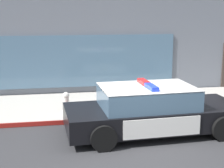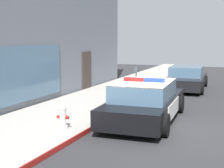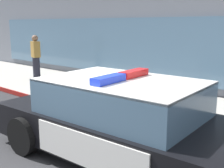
{
  "view_description": "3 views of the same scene",
  "coord_description": "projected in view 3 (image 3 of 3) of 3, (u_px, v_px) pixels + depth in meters",
  "views": [
    {
      "loc": [
        -1.85,
        -8.24,
        3.45
      ],
      "look_at": [
        -0.14,
        1.65,
        1.28
      ],
      "focal_mm": 54.46,
      "sensor_mm": 36.0,
      "label": 1
    },
    {
      "loc": [
        -9.81,
        -2.36,
        2.81
      ],
      "look_at": [
        0.46,
        1.76,
        1.27
      ],
      "focal_mm": 53.2,
      "sensor_mm": 36.0,
      "label": 2
    },
    {
      "loc": [
        3.63,
        -2.91,
        2.29
      ],
      "look_at": [
        -0.51,
        1.86,
        0.96
      ],
      "focal_mm": 45.95,
      "sensor_mm": 36.0,
      "label": 3
    }
  ],
  "objects": [
    {
      "name": "pedestrian_on_sidewalk",
      "position": [
        36.0,
        57.0,
        11.23
      ],
      "size": [
        0.46,
        0.36,
        1.71
      ],
      "rotation": [
        0.0,
        0.0,
        1.29
      ],
      "color": "#23232D",
      "rests_on": "sidewalk"
    },
    {
      "name": "fire_hydrant",
      "position": [
        101.0,
        92.0,
        7.68
      ],
      "size": [
        0.34,
        0.39,
        0.73
      ],
      "color": "silver",
      "rests_on": "sidewalk"
    },
    {
      "name": "ground",
      "position": [
        64.0,
        159.0,
        4.95
      ],
      "size": [
        48.0,
        48.0,
        0.0
      ],
      "primitive_type": "plane",
      "color": "#303033"
    },
    {
      "name": "curb_red_paint",
      "position": [
        130.0,
        126.0,
        6.31
      ],
      "size": [
        28.8,
        0.04,
        0.14
      ],
      "primitive_type": "cube",
      "color": "maroon",
      "rests_on": "ground"
    },
    {
      "name": "sidewalk",
      "position": [
        170.0,
        109.0,
        7.62
      ],
      "size": [
        48.0,
        3.51,
        0.15
      ],
      "primitive_type": "cube",
      "color": "#B2ADA3",
      "rests_on": "ground"
    },
    {
      "name": "police_cruiser",
      "position": [
        128.0,
        122.0,
        4.8
      ],
      "size": [
        5.08,
        2.35,
        1.49
      ],
      "rotation": [
        0.0,
        0.0,
        0.05
      ],
      "color": "black",
      "rests_on": "ground"
    }
  ]
}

